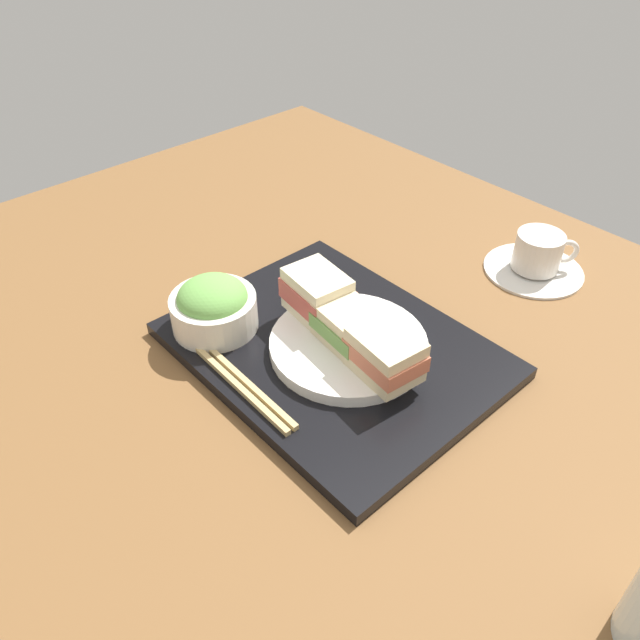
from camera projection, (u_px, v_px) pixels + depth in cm
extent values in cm
cube|color=brown|center=(363.00, 353.00, 82.81)|extent=(140.00, 100.00, 3.00)
cube|color=black|center=(334.00, 350.00, 79.78)|extent=(39.27, 30.74, 1.67)
cylinder|color=white|center=(348.00, 345.00, 78.05)|extent=(19.64, 19.64, 1.58)
cube|color=beige|center=(317.00, 307.00, 81.40)|extent=(8.59, 6.87, 1.58)
cube|color=#B74C42|center=(317.00, 294.00, 80.02)|extent=(9.05, 7.30, 2.78)
cube|color=beige|center=(317.00, 280.00, 78.65)|extent=(8.59, 6.87, 1.58)
cube|color=beige|center=(349.00, 336.00, 77.15)|extent=(8.59, 6.87, 1.30)
cube|color=#669347|center=(349.00, 326.00, 76.10)|extent=(8.67, 7.27, 2.03)
cube|color=beige|center=(350.00, 315.00, 75.05)|extent=(8.59, 6.87, 1.30)
cube|color=beige|center=(384.00, 367.00, 72.71)|extent=(8.59, 6.87, 1.62)
cube|color=#CC6B4C|center=(385.00, 355.00, 71.54)|extent=(9.07, 7.03, 2.11)
cube|color=beige|center=(386.00, 342.00, 70.37)|extent=(8.59, 6.87, 1.62)
cylinder|color=silver|center=(214.00, 312.00, 80.74)|extent=(11.08, 11.08, 4.60)
ellipsoid|color=#6BA84C|center=(212.00, 298.00, 79.30)|extent=(8.98, 8.98, 4.94)
cube|color=tan|center=(240.00, 388.00, 72.85)|extent=(18.12, 1.11, 0.70)
cube|color=tan|center=(248.00, 384.00, 73.41)|extent=(18.12, 1.11, 0.70)
cylinder|color=silver|center=(533.00, 269.00, 94.67)|extent=(14.69, 14.69, 0.80)
cylinder|color=silver|center=(538.00, 251.00, 92.67)|extent=(6.95, 6.95, 5.55)
cylinder|color=black|center=(542.00, 237.00, 91.18)|extent=(6.40, 6.40, 0.40)
torus|color=silver|center=(566.00, 251.00, 92.63)|extent=(3.25, 3.40, 3.91)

